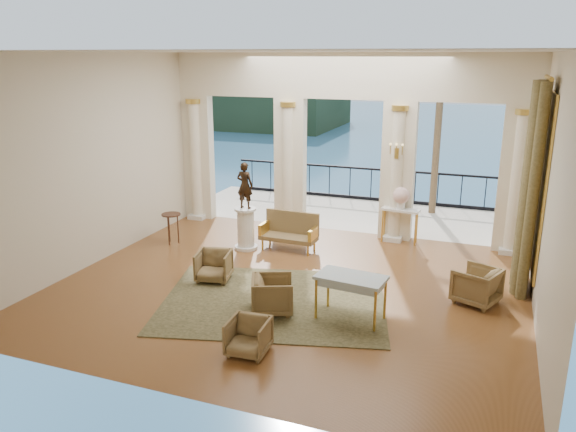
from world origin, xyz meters
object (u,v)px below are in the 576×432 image
at_px(armchair_d, 273,293).
at_px(settee, 290,231).
at_px(armchair_c, 477,284).
at_px(game_table, 351,281).
at_px(armchair_b, 248,335).
at_px(pedestal, 246,229).
at_px(side_table, 171,218).
at_px(console_table, 400,215).
at_px(statue, 245,185).
at_px(armchair_a, 214,264).

xyz_separation_m(armchair_d, settee, (-0.91, 3.32, 0.07)).
xyz_separation_m(armchair_c, game_table, (-2.01, -1.47, 0.34)).
distance_m(armchair_b, pedestal, 4.89).
xyz_separation_m(armchair_c, pedestal, (-5.26, 1.26, 0.10)).
bearing_deg(armchair_d, settee, -7.32).
distance_m(armchair_d, game_table, 1.43).
relative_size(armchair_c, pedestal, 0.76).
bearing_deg(armchair_c, side_table, -75.81).
distance_m(armchair_b, settee, 4.92).
distance_m(pedestal, side_table, 1.88).
xyz_separation_m(armchair_c, console_table, (-1.94, 3.01, 0.33)).
bearing_deg(settee, armchair_b, -75.38).
relative_size(armchair_b, statue, 0.57).
xyz_separation_m(armchair_a, pedestal, (-0.20, 2.01, 0.14)).
bearing_deg(console_table, armchair_c, -49.21).
bearing_deg(pedestal, armchair_c, -13.52).
bearing_deg(pedestal, armchair_b, -64.84).
bearing_deg(settee, pedestal, -157.57).
height_order(armchair_a, armchair_d, armchair_d).
height_order(armchair_a, armchair_b, armchair_a).
distance_m(armchair_b, armchair_c, 4.48).
bearing_deg(game_table, armchair_a, 173.21).
distance_m(armchair_a, armchair_c, 5.11).
height_order(armchair_b, game_table, game_table).
distance_m(pedestal, console_table, 3.76).
bearing_deg(game_table, pedestal, 146.61).
bearing_deg(armchair_d, side_table, 31.74).
bearing_deg(armchair_b, armchair_c, 41.78).
bearing_deg(armchair_b, side_table, 130.37).
bearing_deg(armchair_a, pedestal, 83.18).
bearing_deg(armchair_c, console_table, -125.17).
distance_m(armchair_a, side_table, 2.70).
bearing_deg(settee, armchair_a, -106.33).
xyz_separation_m(armchair_b, settee, (-1.10, 4.80, 0.12)).
height_order(game_table, console_table, console_table).
xyz_separation_m(armchair_b, pedestal, (-2.08, 4.43, 0.17)).
xyz_separation_m(armchair_b, console_table, (1.24, 6.18, 0.39)).
relative_size(statue, console_table, 1.16).
bearing_deg(game_table, settee, 132.92).
distance_m(armchair_b, statue, 5.04).
distance_m(settee, console_table, 2.74).
height_order(armchair_b, pedestal, pedestal).
height_order(game_table, statue, statue).
xyz_separation_m(game_table, console_table, (0.07, 4.49, -0.01)).
distance_m(armchair_c, armchair_d, 3.78).
relative_size(armchair_b, armchair_c, 0.83).
distance_m(armchair_a, game_table, 3.15).
relative_size(game_table, console_table, 1.32).
xyz_separation_m(armchair_d, statue, (-1.88, 2.95, 1.17)).
xyz_separation_m(armchair_b, statue, (-2.08, 4.43, 1.23)).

